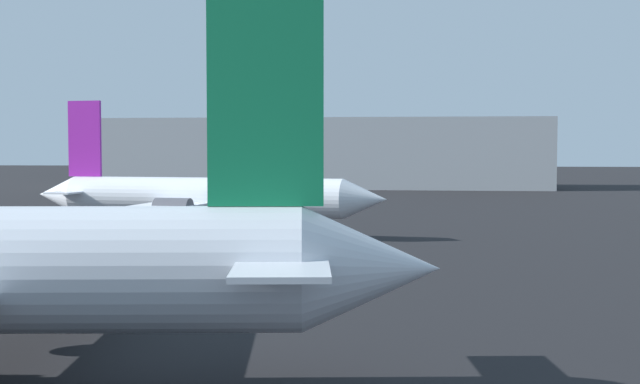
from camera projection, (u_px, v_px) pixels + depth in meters
airplane_distant at (200, 197)px, 62.48m from camera, size 28.50×25.15×10.52m
terminal_building at (323, 153)px, 142.02m from camera, size 76.17×19.76×11.80m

